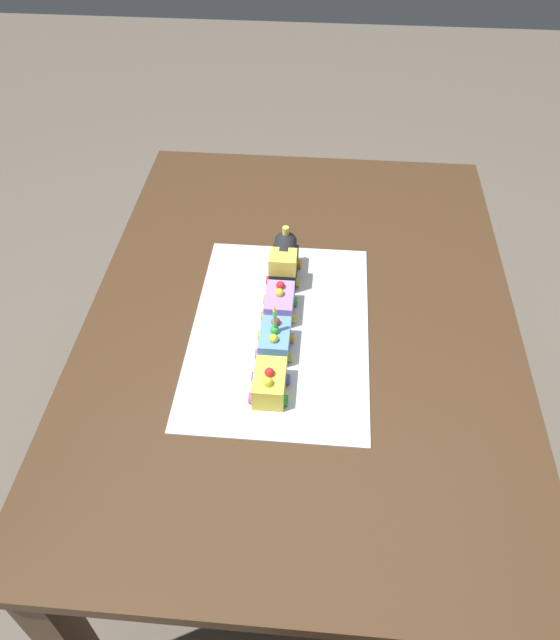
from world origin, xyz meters
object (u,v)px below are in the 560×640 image
object	(u,v)px
cake_locomotive	(284,261)
cake_car_caboose_lavender	(280,303)
cake_car_flatbed_lemon	(270,383)
dining_table	(301,343)
birthday_candle	(275,317)
cake_car_tanker_sky_blue	(275,340)

from	to	relation	value
cake_locomotive	cake_car_caboose_lavender	xyz separation A→B (m)	(0.13, -0.00, -0.02)
cake_car_flatbed_lemon	cake_locomotive	bearing A→B (deg)	180.00
cake_locomotive	cake_car_flatbed_lemon	bearing A→B (deg)	-0.00
dining_table	birthday_candle	distance (m)	0.25
dining_table	cake_car_flatbed_lemon	bearing A→B (deg)	-11.87
dining_table	cake_car_tanker_sky_blue	xyz separation A→B (m)	(0.13, -0.05, 0.14)
cake_locomotive	cake_car_caboose_lavender	bearing A→B (deg)	-0.00
cake_car_caboose_lavender	cake_car_tanker_sky_blue	xyz separation A→B (m)	(0.12, 0.00, 0.00)
cake_car_tanker_sky_blue	birthday_candle	bearing A→B (deg)	180.00
cake_locomotive	birthday_candle	world-z (taller)	birthday_candle
cake_car_tanker_sky_blue	cake_car_flatbed_lemon	world-z (taller)	same
cake_car_tanker_sky_blue	birthday_candle	world-z (taller)	birthday_candle
cake_car_tanker_sky_blue	birthday_candle	xyz separation A→B (m)	(-0.00, 0.00, 0.07)
cake_car_caboose_lavender	birthday_candle	world-z (taller)	birthday_candle
dining_table	birthday_candle	xyz separation A→B (m)	(0.13, -0.05, 0.21)
dining_table	cake_car_caboose_lavender	bearing A→B (deg)	-81.01
dining_table	cake_car_tanker_sky_blue	bearing A→B (deg)	-22.14
birthday_candle	cake_car_flatbed_lemon	bearing A→B (deg)	-0.00
cake_car_caboose_lavender	cake_locomotive	bearing A→B (deg)	180.00
cake_car_flatbed_lemon	birthday_candle	xyz separation A→B (m)	(-0.12, 0.00, 0.07)
cake_locomotive	cake_car_caboose_lavender	size ratio (longest dim) A/B	1.40
dining_table	cake_locomotive	xyz separation A→B (m)	(-0.12, -0.05, 0.16)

